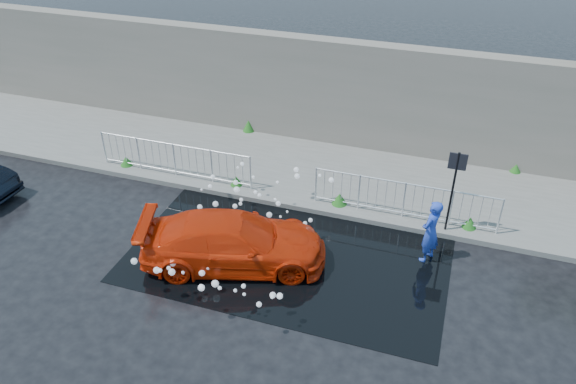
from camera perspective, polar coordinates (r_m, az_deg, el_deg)
name	(u,v)px	position (r m, az deg, el deg)	size (l,w,h in m)	color
ground	(258,273)	(13.96, -3.09, -8.26)	(90.00, 90.00, 0.00)	black
pavement	(315,172)	(17.77, 2.72, 2.04)	(30.00, 4.00, 0.15)	#5F5E5A
curb	(295,206)	(16.15, 0.74, -1.40)	(30.00, 0.25, 0.16)	#5F5E5A
retaining_wall	(335,92)	(18.85, 4.76, 10.07)	(30.00, 0.60, 3.50)	#696358
puddle	(290,253)	(14.54, 0.19, -6.20)	(8.00, 5.00, 0.01)	black
sign_post	(454,180)	(14.83, 16.55, 1.22)	(0.45, 0.06, 2.50)	black
railing_left	(174,158)	(17.51, -11.47, 3.36)	(5.05, 0.05, 1.10)	silver
railing_right	(404,199)	(15.59, 11.71, -0.66)	(5.05, 0.05, 1.10)	silver
weeds	(302,170)	(17.37, 1.48, 2.22)	(12.17, 3.93, 0.41)	#16551A
water_spray	(234,227)	(14.34, -5.54, -3.59)	(3.63, 5.40, 1.04)	white
red_car	(234,241)	(13.91, -5.54, -5.02)	(1.85, 4.55, 1.32)	red
person	(431,231)	(14.27, 14.28, -3.90)	(0.63, 0.41, 1.73)	blue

